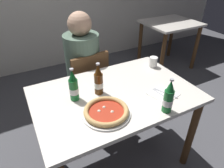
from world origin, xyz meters
The scene contains 11 objects.
ground_plane centered at (0.00, 0.00, 0.00)m, with size 8.00×8.00×0.00m, color #4C4C51.
dining_table_main centered at (0.00, 0.00, 0.64)m, with size 1.20×0.80×0.75m.
chair_behind_table centered at (0.00, 0.61, 0.48)m, with size 0.44×0.44×0.85m.
diner_seated centered at (-0.01, 0.66, 0.58)m, with size 0.34×0.34×1.21m.
dining_table_background centered at (1.67, 1.26, 0.59)m, with size 0.80×0.70×0.75m.
pizza_margherita_near centered at (-0.17, -0.18, 0.77)m, with size 0.32×0.32×0.04m.
beer_bottle_left centered at (-0.29, 0.07, 0.85)m, with size 0.07×0.07×0.25m.
beer_bottle_center centered at (-0.11, 0.06, 0.85)m, with size 0.07×0.07×0.25m.
beer_bottle_right centered at (0.20, -0.34, 0.85)m, with size 0.07×0.07×0.25m.
napkin_with_cutlery centered at (0.31, -0.18, 0.75)m, with size 0.22×0.22×0.01m.
paper_cup centered at (0.51, 0.20, 0.80)m, with size 0.07×0.07×0.10m, color white.
Camera 1 is at (-0.60, -1.08, 1.62)m, focal length 32.25 mm.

